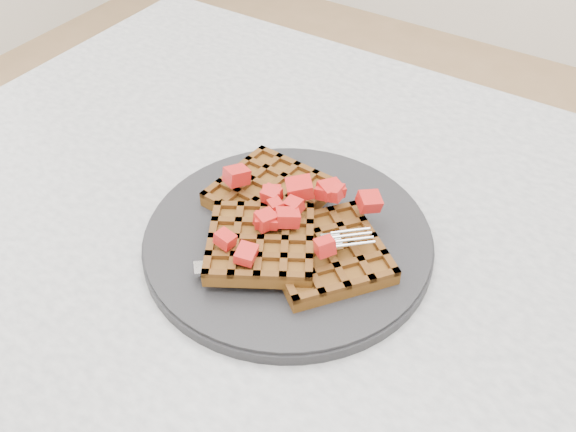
{
  "coord_description": "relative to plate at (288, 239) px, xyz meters",
  "views": [
    {
      "loc": [
        0.15,
        -0.39,
        1.21
      ],
      "look_at": [
        -0.1,
        -0.01,
        0.79
      ],
      "focal_mm": 40.0,
      "sensor_mm": 36.0,
      "label": 1
    }
  ],
  "objects": [
    {
      "name": "strawberry_pile",
      "position": [
        0.0,
        0.0,
        0.05
      ],
      "size": [
        0.15,
        0.15,
        0.02
      ],
      "primitive_type": null,
      "color": "#AB0708",
      "rests_on": "waffles"
    },
    {
      "name": "table",
      "position": [
        0.1,
        0.01,
        -0.12
      ],
      "size": [
        1.2,
        0.8,
        0.75
      ],
      "color": "silver",
      "rests_on": "ground"
    },
    {
      "name": "waffles",
      "position": [
        0.0,
        -0.0,
        0.02
      ],
      "size": [
        0.22,
        0.2,
        0.03
      ],
      "color": "brown",
      "rests_on": "plate"
    },
    {
      "name": "plate",
      "position": [
        0.0,
        0.0,
        0.0
      ],
      "size": [
        0.29,
        0.29,
        0.02
      ],
      "primitive_type": "cylinder",
      "color": "black",
      "rests_on": "table"
    },
    {
      "name": "fork",
      "position": [
        0.03,
        -0.03,
        0.02
      ],
      "size": [
        0.15,
        0.14,
        0.02
      ],
      "primitive_type": null,
      "rotation": [
        0.0,
        0.0,
        -0.83
      ],
      "color": "silver",
      "rests_on": "plate"
    }
  ]
}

